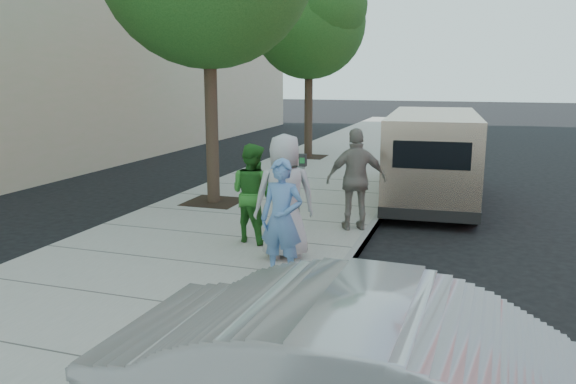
# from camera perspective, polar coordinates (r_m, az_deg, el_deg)

# --- Properties ---
(ground) EXTENTS (120.00, 120.00, 0.00)m
(ground) POSITION_cam_1_polar(r_m,az_deg,el_deg) (9.83, -1.46, -5.73)
(ground) COLOR black
(ground) RESTS_ON ground
(sidewalk) EXTENTS (5.00, 60.00, 0.15)m
(sidewalk) POSITION_cam_1_polar(r_m,az_deg,el_deg) (10.17, -6.79, -4.75)
(sidewalk) COLOR gray
(sidewalk) RESTS_ON ground
(curb_face) EXTENTS (0.12, 60.00, 0.16)m
(curb_face) POSITION_cam_1_polar(r_m,az_deg,el_deg) (9.44, 6.84, -6.08)
(curb_face) COLOR gray
(curb_face) RESTS_ON ground
(tree_far) EXTENTS (3.92, 3.80, 6.49)m
(tree_far) POSITION_cam_1_polar(r_m,az_deg,el_deg) (19.68, 2.30, 17.38)
(tree_far) COLOR black
(tree_far) RESTS_ON sidewalk
(parking_meter) EXTENTS (0.29, 0.10, 1.43)m
(parking_meter) POSITION_cam_1_polar(r_m,az_deg,el_deg) (10.13, 1.05, 1.70)
(parking_meter) COLOR gray
(parking_meter) RESTS_ON sidewalk
(van) EXTENTS (2.23, 5.78, 2.11)m
(van) POSITION_cam_1_polar(r_m,az_deg,el_deg) (13.60, 14.43, 3.62)
(van) COLOR #CAAC91
(van) RESTS_ON ground
(person_officer) EXTENTS (0.63, 0.43, 1.69)m
(person_officer) POSITION_cam_1_polar(r_m,az_deg,el_deg) (7.79, -0.64, -2.79)
(person_officer) COLOR #5A86C0
(person_officer) RESTS_ON sidewalk
(person_green_shirt) EXTENTS (0.98, 0.86, 1.69)m
(person_green_shirt) POSITION_cam_1_polar(r_m,az_deg,el_deg) (9.55, -3.65, -0.10)
(person_green_shirt) COLOR #2D7827
(person_green_shirt) RESTS_ON sidewalk
(person_gray_shirt) EXTENTS (1.13, 1.00, 1.94)m
(person_gray_shirt) POSITION_cam_1_polar(r_m,az_deg,el_deg) (8.65, -0.33, -0.45)
(person_gray_shirt) COLOR #AFB0B2
(person_gray_shirt) RESTS_ON sidewalk
(person_striped_polo) EXTENTS (1.19, 0.85, 1.88)m
(person_striped_polo) POSITION_cam_1_polar(r_m,az_deg,el_deg) (10.33, 6.96, 1.27)
(person_striped_polo) COLOR gray
(person_striped_polo) RESTS_ON sidewalk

